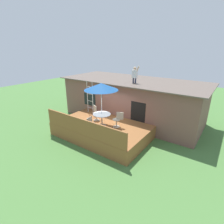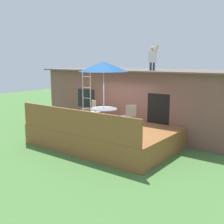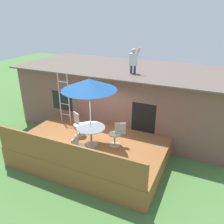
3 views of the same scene
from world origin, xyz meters
The scene contains 11 objects.
ground_plane centered at (0.00, 0.00, 0.00)m, with size 40.00×40.00×0.00m, color #477538.
house centered at (0.00, 3.60, 1.48)m, with size 10.50×4.50×2.95m.
deck centered at (0.00, 0.00, 0.40)m, with size 5.60×3.51×0.80m, color brown.
deck_railing centered at (0.00, -1.71, 1.25)m, with size 5.50×0.08×0.90m, color brown.
patio_table centered at (0.14, -0.21, 1.39)m, with size 1.04×1.04×0.74m.
patio_umbrella centered at (0.14, -0.21, 3.15)m, with size 1.90×1.90×2.54m.
step_ladder centered at (-1.91, 1.08, 1.90)m, with size 0.52×0.04×2.20m.
person_figure centered at (0.67, 2.62, 3.56)m, with size 0.47×0.20×1.11m.
patio_chair_left centered at (-0.73, 0.27, 1.26)m, with size 0.58×0.44×0.92m.
patio_chair_right centered at (1.00, 0.18, 1.26)m, with size 0.59×0.44×0.92m.
patio_chair_near centered at (0.21, -1.23, 1.26)m, with size 0.44×0.62×0.92m.
Camera 2 is at (6.70, -8.43, 3.34)m, focal length 44.13 mm.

